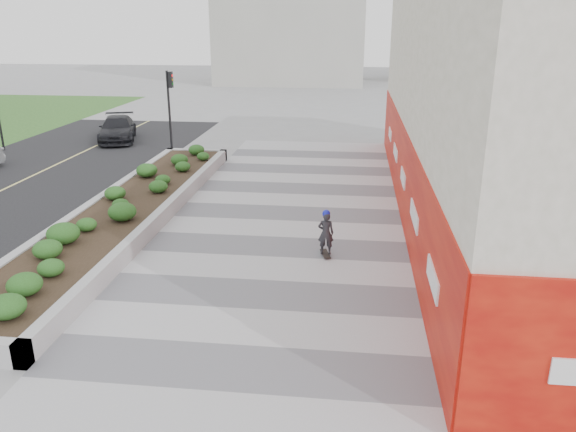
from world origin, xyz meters
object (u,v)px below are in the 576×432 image
at_px(planter, 128,207).
at_px(car_dark, 117,129).
at_px(skateboarder, 326,233).
at_px(traffic_signal_near, 170,99).

distance_m(planter, car_dark, 14.37).
distance_m(skateboarder, car_dark, 20.26).
bearing_deg(planter, traffic_signal_near, 99.35).
relative_size(planter, skateboarder, 12.65).
distance_m(traffic_signal_near, car_dark, 5.31).
bearing_deg(traffic_signal_near, car_dark, 147.62).
height_order(traffic_signal_near, skateboarder, traffic_signal_near).
bearing_deg(planter, skateboarder, -19.84).
height_order(planter, car_dark, car_dark).
distance_m(traffic_signal_near, skateboarder, 15.83).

